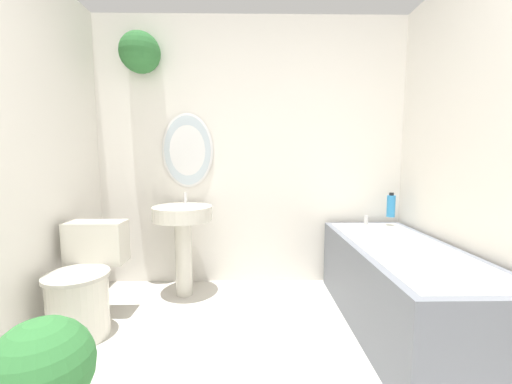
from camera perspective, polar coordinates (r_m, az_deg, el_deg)
name	(u,v)px	position (r m, az deg, el deg)	size (l,w,h in m)	color
wall_back	(241,145)	(2.88, -2.82, 8.54)	(2.87, 0.34, 2.40)	silver
wall_right	(510,150)	(2.20, 39.03, 5.96)	(0.06, 2.45, 2.40)	silver
toilet	(84,285)	(2.46, -28.79, -14.63)	(0.40, 0.57, 0.71)	beige
pedestal_sink	(183,227)	(2.70, -13.18, -6.22)	(0.49, 0.49, 0.86)	beige
bathtub	(402,286)	(2.41, 24.96, -15.23)	(0.68, 1.59, 0.65)	slate
shampoo_bottle	(391,206)	(2.96, 23.32, -2.29)	(0.07, 0.07, 0.21)	#2D84C6
potted_plant	(42,373)	(1.69, -34.40, -25.53)	(0.40, 0.40, 0.52)	#47474C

